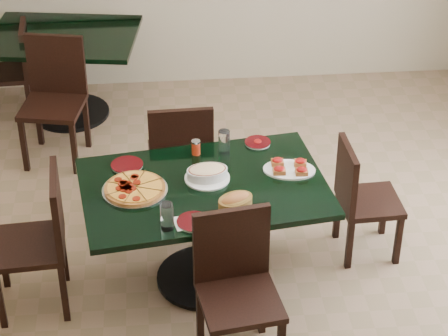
{
  "coord_description": "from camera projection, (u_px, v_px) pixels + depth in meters",
  "views": [
    {
      "loc": [
        -0.44,
        -4.44,
        3.78
      ],
      "look_at": [
        -0.05,
        0.0,
        0.83
      ],
      "focal_mm": 70.0,
      "sensor_mm": 36.0,
      "label": 1
    }
  ],
  "objects": [
    {
      "name": "side_plate_far_r",
      "position": [
        258.0,
        142.0,
        5.74
      ],
      "size": [
        0.17,
        0.17,
        0.03
      ],
      "rotation": [
        0.0,
        0.0,
        0.15
      ],
      "color": "silver",
      "rests_on": "main_table"
    },
    {
      "name": "side_plate_far_l",
      "position": [
        127.0,
        165.0,
        5.51
      ],
      "size": [
        0.2,
        0.2,
        0.02
      ],
      "rotation": [
        0.0,
        0.0,
        0.38
      ],
      "color": "silver",
      "rests_on": "main_table"
    },
    {
      "name": "pepperoni_pizza",
      "position": [
        135.0,
        188.0,
        5.28
      ],
      "size": [
        0.4,
        0.4,
        0.04
      ],
      "rotation": [
        0.0,
        0.0,
        0.43
      ],
      "color": "silver",
      "rests_on": "main_table"
    },
    {
      "name": "back_table",
      "position": [
        66.0,
        60.0,
        7.27
      ],
      "size": [
        1.31,
        1.04,
        0.75
      ],
      "rotation": [
        0.0,
        0.0,
        -0.15
      ],
      "color": "black",
      "rests_on": "floor"
    },
    {
      "name": "chair_right",
      "position": [
        360.0,
        195.0,
        5.74
      ],
      "size": [
        0.41,
        0.41,
        0.84
      ],
      "rotation": [
        0.0,
        0.0,
        1.62
      ],
      "color": "black",
      "rests_on": "floor"
    },
    {
      "name": "water_glass_b",
      "position": [
        167.0,
        216.0,
        4.93
      ],
      "size": [
        0.08,
        0.08,
        0.17
      ],
      "primitive_type": "cylinder",
      "color": "white",
      "rests_on": "main_table"
    },
    {
      "name": "main_table",
      "position": [
        204.0,
        209.0,
        5.44
      ],
      "size": [
        1.61,
        1.15,
        0.75
      ],
      "rotation": [
        0.0,
        0.0,
        0.14
      ],
      "color": "black",
      "rests_on": "floor"
    },
    {
      "name": "chair_far",
      "position": [
        181.0,
        153.0,
        6.05
      ],
      "size": [
        0.45,
        0.45,
        0.94
      ],
      "rotation": [
        0.0,
        0.0,
        3.17
      ],
      "color": "black",
      "rests_on": "floor"
    },
    {
      "name": "water_glass_a",
      "position": [
        224.0,
        142.0,
        5.61
      ],
      "size": [
        0.07,
        0.07,
        0.16
      ],
      "primitive_type": "cylinder",
      "color": "white",
      "rests_on": "main_table"
    },
    {
      "name": "chair_left",
      "position": [
        41.0,
        234.0,
        5.28
      ],
      "size": [
        0.47,
        0.47,
        0.95
      ],
      "rotation": [
        0.0,
        0.0,
        -1.5
      ],
      "color": "black",
      "rests_on": "floor"
    },
    {
      "name": "floor",
      "position": [
        231.0,
        271.0,
        5.81
      ],
      "size": [
        5.5,
        5.5,
        0.0
      ],
      "primitive_type": "plane",
      "color": "#7C6148",
      "rests_on": "ground"
    },
    {
      "name": "back_chair_near",
      "position": [
        55.0,
        92.0,
        6.75
      ],
      "size": [
        0.54,
        0.54,
        0.98
      ],
      "rotation": [
        0.0,
        0.0,
        -0.2
      ],
      "color": "black",
      "rests_on": "floor"
    },
    {
      "name": "lasagna_casserole",
      "position": [
        207.0,
        173.0,
        5.37
      ],
      "size": [
        0.28,
        0.28,
        0.09
      ],
      "rotation": [
        0.0,
        0.0,
        0.11
      ],
      "color": "silver",
      "rests_on": "main_table"
    },
    {
      "name": "bruschetta_platter",
      "position": [
        289.0,
        168.0,
        5.46
      ],
      "size": [
        0.37,
        0.28,
        0.05
      ],
      "rotation": [
        0.0,
        0.0,
        -0.19
      ],
      "color": "silver",
      "rests_on": "main_table"
    },
    {
      "name": "bread_basket",
      "position": [
        235.0,
        201.0,
        5.13
      ],
      "size": [
        0.26,
        0.23,
        0.09
      ],
      "rotation": [
        0.0,
        0.0,
        0.47
      ],
      "color": "brown",
      "rests_on": "main_table"
    },
    {
      "name": "pepper_shaker",
      "position": [
        196.0,
        147.0,
        5.61
      ],
      "size": [
        0.06,
        0.06,
        0.1
      ],
      "color": "red",
      "rests_on": "main_table"
    },
    {
      "name": "back_chair_left",
      "position": [
        16.0,
        66.0,
        7.33
      ],
      "size": [
        0.4,
        0.4,
        0.82
      ],
      "rotation": [
        0.0,
        0.0,
        -1.52
      ],
      "color": "black",
      "rests_on": "floor"
    },
    {
      "name": "napkin_setting",
      "position": [
        187.0,
        222.0,
        5.02
      ],
      "size": [
        0.16,
        0.16,
        0.01
      ],
      "rotation": [
        0.0,
        0.0,
        0.18
      ],
      "color": "white",
      "rests_on": "main_table"
    },
    {
      "name": "room_shell",
      "position": [
        343.0,
        1.0,
        6.67
      ],
      "size": [
        5.5,
        5.5,
        5.5
      ],
      "color": "white",
      "rests_on": "floor"
    },
    {
      "name": "side_plate_near",
      "position": [
        194.0,
        222.0,
        5.01
      ],
      "size": [
        0.2,
        0.2,
        0.02
      ],
      "rotation": [
        0.0,
        0.0,
        -0.17
      ],
      "color": "silver",
      "rests_on": "main_table"
    },
    {
      "name": "chair_near",
      "position": [
        236.0,
        280.0,
        4.93
      ],
      "size": [
        0.5,
        0.5,
        0.95
      ],
      "rotation": [
        0.0,
        0.0,
        0.15
      ],
      "color": "black",
      "rests_on": "floor"
    }
  ]
}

